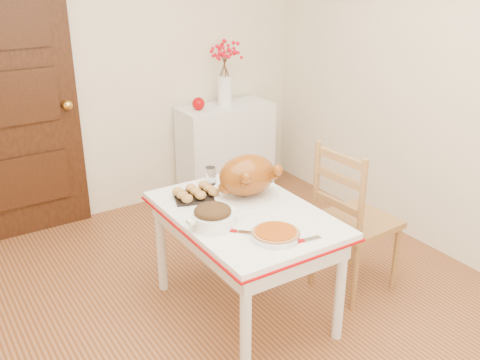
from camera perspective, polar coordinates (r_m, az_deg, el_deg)
floor at (r=3.44m, az=0.32°, el=-15.09°), size 3.50×4.00×0.00m
wall_back at (r=4.61m, az=-13.56°, el=11.39°), size 3.50×0.00×2.50m
wall_right at (r=4.04m, az=21.95°, el=8.86°), size 0.00×4.00×2.50m
door_back at (r=4.45m, az=-21.69°, el=7.11°), size 0.85×0.06×2.06m
sideboard at (r=5.03m, az=-1.47°, el=3.08°), size 0.83×0.37×0.83m
kitchen_table at (r=3.39m, az=0.46°, el=-8.52°), size 0.80×1.16×0.70m
chair_oak at (r=3.65m, az=11.92°, el=-3.85°), size 0.47×0.47×1.01m
berry_vase at (r=4.84m, az=-1.58°, el=10.76°), size 0.28×0.28×0.54m
apple at (r=4.76m, az=-4.29°, el=7.83°), size 0.11×0.11×0.11m
turkey_platter at (r=3.35m, az=0.75°, el=0.27°), size 0.47×0.40×0.27m
pumpkin_pie at (r=2.94m, az=3.69°, el=-5.48°), size 0.28×0.28×0.05m
stuffing_dish at (r=3.04m, az=-2.82°, el=-3.73°), size 0.31×0.25×0.12m
rolls_tray at (r=3.39m, az=-4.57°, el=-1.33°), size 0.31×0.27×0.07m
pie_server at (r=2.93m, az=6.67°, el=-6.15°), size 0.20×0.08×0.01m
carving_knife at (r=2.99m, az=0.29°, el=-5.34°), size 0.20×0.19×0.01m
drinking_glass at (r=3.58m, az=-3.06°, el=0.45°), size 0.07×0.07×0.12m
shaker_pair at (r=3.64m, az=-0.10°, el=0.68°), size 0.10×0.07×0.09m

